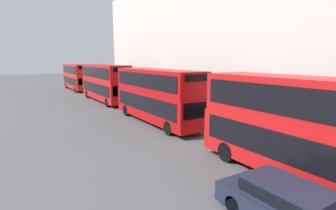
{
  "coord_description": "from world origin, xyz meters",
  "views": [
    {
      "loc": [
        -8.76,
        -1.03,
        5.17
      ],
      "look_at": [
        0.48,
        13.86,
        2.08
      ],
      "focal_mm": 28.0,
      "sensor_mm": 36.0,
      "label": 1
    }
  ],
  "objects_px": {
    "bus_leading": "(314,128)",
    "bus_second_in_queue": "(157,94)",
    "bus_third_in_queue": "(105,81)",
    "pedestrian": "(120,92)",
    "bus_trailing": "(77,76)",
    "car_dark_sedan": "(288,206)"
  },
  "relations": [
    {
      "from": "bus_third_in_queue",
      "to": "bus_trailing",
      "type": "height_order",
      "value": "bus_third_in_queue"
    },
    {
      "from": "car_dark_sedan",
      "to": "pedestrian",
      "type": "height_order",
      "value": "pedestrian"
    },
    {
      "from": "bus_trailing",
      "to": "pedestrian",
      "type": "relative_size",
      "value": 6.37
    },
    {
      "from": "bus_second_in_queue",
      "to": "bus_leading",
      "type": "bearing_deg",
      "value": -90.0
    },
    {
      "from": "bus_third_in_queue",
      "to": "bus_trailing",
      "type": "relative_size",
      "value": 1.08
    },
    {
      "from": "bus_trailing",
      "to": "pedestrian",
      "type": "height_order",
      "value": "bus_trailing"
    },
    {
      "from": "bus_second_in_queue",
      "to": "pedestrian",
      "type": "xyz_separation_m",
      "value": [
        2.77,
        15.22,
        -1.64
      ]
    },
    {
      "from": "bus_leading",
      "to": "car_dark_sedan",
      "type": "height_order",
      "value": "bus_leading"
    },
    {
      "from": "bus_second_in_queue",
      "to": "bus_trailing",
      "type": "relative_size",
      "value": 1.01
    },
    {
      "from": "bus_leading",
      "to": "bus_third_in_queue",
      "type": "height_order",
      "value": "bus_third_in_queue"
    },
    {
      "from": "car_dark_sedan",
      "to": "bus_leading",
      "type": "bearing_deg",
      "value": 20.55
    },
    {
      "from": "pedestrian",
      "to": "bus_leading",
      "type": "bearing_deg",
      "value": -95.64
    },
    {
      "from": "pedestrian",
      "to": "bus_trailing",
      "type": "bearing_deg",
      "value": 102.83
    },
    {
      "from": "car_dark_sedan",
      "to": "bus_second_in_queue",
      "type": "bearing_deg",
      "value": 76.5
    },
    {
      "from": "bus_second_in_queue",
      "to": "car_dark_sedan",
      "type": "distance_m",
      "value": 14.65
    },
    {
      "from": "bus_leading",
      "to": "bus_second_in_queue",
      "type": "xyz_separation_m",
      "value": [
        0.0,
        12.88,
        -0.04
      ]
    },
    {
      "from": "bus_leading",
      "to": "bus_trailing",
      "type": "bearing_deg",
      "value": 90.0
    },
    {
      "from": "bus_trailing",
      "to": "car_dark_sedan",
      "type": "bearing_deg",
      "value": -94.68
    },
    {
      "from": "bus_leading",
      "to": "bus_second_in_queue",
      "type": "distance_m",
      "value": 12.88
    },
    {
      "from": "bus_third_in_queue",
      "to": "bus_leading",
      "type": "bearing_deg",
      "value": -90.0
    },
    {
      "from": "bus_leading",
      "to": "bus_second_in_queue",
      "type": "relative_size",
      "value": 1.0
    },
    {
      "from": "bus_third_in_queue",
      "to": "pedestrian",
      "type": "bearing_deg",
      "value": 38.53
    }
  ]
}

